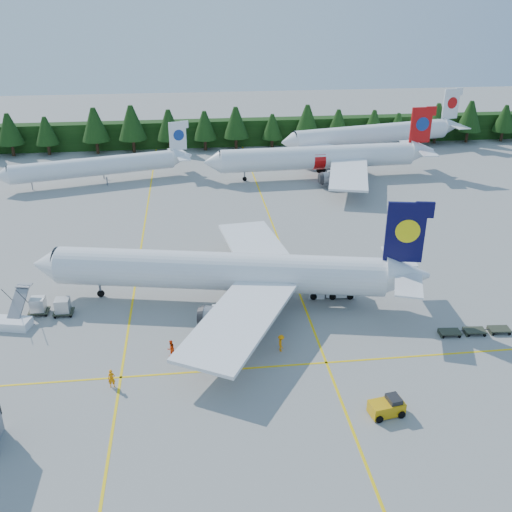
{
  "coord_description": "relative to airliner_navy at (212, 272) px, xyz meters",
  "views": [
    {
      "loc": [
        -6.42,
        -51.42,
        33.49
      ],
      "look_at": [
        1.15,
        12.15,
        3.5
      ],
      "focal_mm": 40.0,
      "sensor_mm": 36.0,
      "label": 1
    }
  ],
  "objects": [
    {
      "name": "airliner_red",
      "position": [
        21.95,
        46.77,
        -0.02
      ],
      "size": [
        44.64,
        36.69,
        12.97
      ],
      "rotation": [
        0.0,
        0.0,
        0.04
      ],
      "color": "white",
      "rests_on": "ground"
    },
    {
      "name": "taxi_stripe_b",
      "position": [
        10.47,
        12.35,
        -3.91
      ],
      "size": [
        0.25,
        120.0,
        0.01
      ],
      "primitive_type": "cube",
      "color": "yellow",
      "rests_on": "ground"
    },
    {
      "name": "crew_c",
      "position": [
        6.33,
        -11.09,
        -2.99
      ],
      "size": [
        0.52,
        0.77,
        1.86
      ],
      "primitive_type": "imported",
      "rotation": [
        0.0,
        0.0,
        1.57
      ],
      "color": "orange",
      "rests_on": "ground"
    },
    {
      "name": "service_truck",
      "position": [
        14.15,
        -0.28,
        -2.6
      ],
      "size": [
        5.67,
        2.52,
        2.66
      ],
      "rotation": [
        0.0,
        0.0,
        -0.1
      ],
      "color": "white",
      "rests_on": "ground"
    },
    {
      "name": "baggage_tug",
      "position": [
        13.96,
        -21.61,
        -3.14
      ],
      "size": [
        3.18,
        2.06,
        1.59
      ],
      "rotation": [
        0.0,
        0.0,
        0.17
      ],
      "color": "#CF950B",
      "rests_on": "ground"
    },
    {
      "name": "ground",
      "position": [
        4.47,
        -7.65,
        -3.92
      ],
      "size": [
        320.0,
        320.0,
        0.0
      ],
      "primitive_type": "plane",
      "color": "gray",
      "rests_on": "ground"
    },
    {
      "name": "crew_b",
      "position": [
        -4.79,
        -10.59,
        -3.04
      ],
      "size": [
        1.08,
        1.05,
        1.75
      ],
      "primitive_type": "imported",
      "rotation": [
        0.0,
        0.0,
        3.81
      ],
      "color": "#FF3705",
      "rests_on": "ground"
    },
    {
      "name": "uld_pair",
      "position": [
        -18.42,
        -0.87,
        -2.77
      ],
      "size": [
        5.02,
        2.24,
        1.7
      ],
      "rotation": [
        0.0,
        0.0,
        -0.01
      ],
      "color": "#2F3426",
      "rests_on": "ground"
    },
    {
      "name": "dolly_train",
      "position": [
        27.46,
        -10.36,
        -3.5
      ],
      "size": [
        7.85,
        1.66,
        0.13
      ],
      "rotation": [
        0.0,
        0.0,
        -0.08
      ],
      "color": "#2F3426",
      "rests_on": "ground"
    },
    {
      "name": "treeline_hedge",
      "position": [
        4.47,
        74.35,
        -0.92
      ],
      "size": [
        220.0,
        4.0,
        6.0
      ],
      "primitive_type": "cube",
      "color": "black",
      "rests_on": "ground"
    },
    {
      "name": "airliner_navy",
      "position": [
        0.0,
        0.0,
        0.0
      ],
      "size": [
        44.34,
        36.13,
        13.03
      ],
      "rotation": [
        0.0,
        0.0,
        -0.2
      ],
      "color": "white",
      "rests_on": "ground"
    },
    {
      "name": "airstairs",
      "position": [
        -21.95,
        -2.97,
        -3.17
      ],
      "size": [
        4.15,
        5.64,
        3.43
      ],
      "rotation": [
        0.0,
        0.0,
        -0.22
      ],
      "color": "white",
      "rests_on": "ground"
    },
    {
      "name": "crew_a",
      "position": [
        -10.14,
        -15.0,
        -2.99
      ],
      "size": [
        0.68,
        0.45,
        1.86
      ],
      "primitive_type": "imported",
      "rotation": [
        0.0,
        0.0,
        -0.01
      ],
      "color": "orange",
      "rests_on": "ground"
    },
    {
      "name": "airliner_far_left",
      "position": [
        -20.88,
        47.99,
        -0.67
      ],
      "size": [
        34.91,
        11.71,
        10.36
      ],
      "rotation": [
        0.0,
        0.0,
        0.26
      ],
      "color": "white",
      "rests_on": "ground"
    },
    {
      "name": "taxi_stripe_cross",
      "position": [
        4.47,
        -13.65,
        -3.91
      ],
      "size": [
        80.0,
        0.25,
        0.01
      ],
      "primitive_type": "cube",
      "color": "yellow",
      "rests_on": "ground"
    },
    {
      "name": "taxi_stripe_a",
      "position": [
        -9.53,
        12.35,
        -3.91
      ],
      "size": [
        0.25,
        120.0,
        0.01
      ],
      "primitive_type": "cube",
      "color": "yellow",
      "rests_on": "ground"
    },
    {
      "name": "airliner_far_right",
      "position": [
        37.72,
        64.06,
        0.13
      ],
      "size": [
        43.73,
        13.6,
        12.91
      ],
      "rotation": [
        0.0,
        0.0,
        0.23
      ],
      "color": "white",
      "rests_on": "ground"
    }
  ]
}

